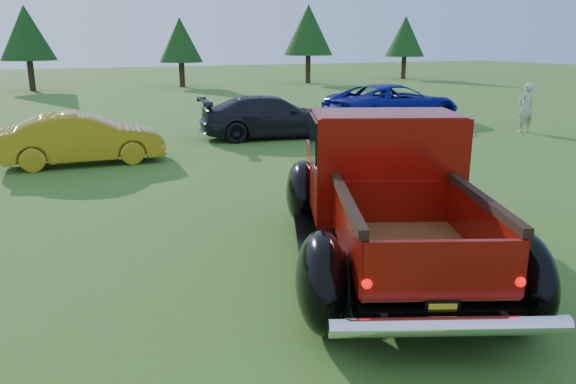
{
  "coord_description": "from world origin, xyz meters",
  "views": [
    {
      "loc": [
        -3.46,
        -6.88,
        2.98
      ],
      "look_at": [
        -0.18,
        0.2,
        0.86
      ],
      "focal_mm": 35.0,
      "sensor_mm": 36.0,
      "label": 1
    }
  ],
  "objects_px": {
    "tree_far_east": "(405,37)",
    "tree_east": "(308,30)",
    "tree_mid_left": "(26,33)",
    "spectator": "(526,108)",
    "pickup_truck": "(383,189)",
    "show_car_yellow": "(83,138)",
    "show_car_grey": "(272,117)",
    "show_car_blue": "(393,104)",
    "tree_mid_right": "(180,40)"
  },
  "relations": [
    {
      "from": "tree_mid_right",
      "to": "spectator",
      "type": "distance_m",
      "value": 24.06
    },
    {
      "from": "tree_mid_right",
      "to": "show_car_blue",
      "type": "distance_m",
      "value": 19.96
    },
    {
      "from": "tree_far_east",
      "to": "tree_east",
      "type": "bearing_deg",
      "value": -173.66
    },
    {
      "from": "pickup_truck",
      "to": "tree_far_east",
      "type": "bearing_deg",
      "value": 76.51
    },
    {
      "from": "tree_mid_left",
      "to": "spectator",
      "type": "bearing_deg",
      "value": -59.2
    },
    {
      "from": "tree_east",
      "to": "pickup_truck",
      "type": "xyz_separation_m",
      "value": [
        -14.08,
        -30.07,
        -2.69
      ]
    },
    {
      "from": "pickup_truck",
      "to": "show_car_grey",
      "type": "bearing_deg",
      "value": 98.56
    },
    {
      "from": "pickup_truck",
      "to": "show_car_grey",
      "type": "relative_size",
      "value": 1.3
    },
    {
      "from": "tree_far_east",
      "to": "show_car_blue",
      "type": "distance_m",
      "value": 25.34
    },
    {
      "from": "show_car_yellow",
      "to": "tree_east",
      "type": "bearing_deg",
      "value": -34.96
    },
    {
      "from": "pickup_truck",
      "to": "show_car_blue",
      "type": "xyz_separation_m",
      "value": [
        7.9,
        10.94,
        -0.25
      ]
    },
    {
      "from": "tree_far_east",
      "to": "show_car_yellow",
      "type": "distance_m",
      "value": 34.9
    },
    {
      "from": "show_car_grey",
      "to": "spectator",
      "type": "relative_size",
      "value": 2.76
    },
    {
      "from": "tree_far_east",
      "to": "show_car_yellow",
      "type": "xyz_separation_m",
      "value": [
        -26.28,
        -22.81,
        -2.61
      ]
    },
    {
      "from": "tree_mid_left",
      "to": "show_car_yellow",
      "type": "height_order",
      "value": "tree_mid_left"
    },
    {
      "from": "tree_far_east",
      "to": "show_car_blue",
      "type": "xyz_separation_m",
      "value": [
        -15.18,
        -20.13,
        -2.53
      ]
    },
    {
      "from": "pickup_truck",
      "to": "show_car_yellow",
      "type": "distance_m",
      "value": 8.87
    },
    {
      "from": "tree_mid_right",
      "to": "pickup_truck",
      "type": "relative_size",
      "value": 0.75
    },
    {
      "from": "pickup_truck",
      "to": "show_car_blue",
      "type": "relative_size",
      "value": 1.13
    },
    {
      "from": "tree_mid_right",
      "to": "tree_mid_left",
      "type": "bearing_deg",
      "value": 173.66
    },
    {
      "from": "tree_far_east",
      "to": "spectator",
      "type": "relative_size",
      "value": 2.95
    },
    {
      "from": "spectator",
      "to": "tree_mid_left",
      "type": "bearing_deg",
      "value": -56.08
    },
    {
      "from": "show_car_grey",
      "to": "spectator",
      "type": "xyz_separation_m",
      "value": [
        8.0,
        -2.67,
        0.16
      ]
    },
    {
      "from": "tree_east",
      "to": "tree_far_east",
      "type": "xyz_separation_m",
      "value": [
        9.0,
        1.0,
        -0.41
      ]
    },
    {
      "from": "tree_east",
      "to": "tree_mid_right",
      "type": "bearing_deg",
      "value": 176.82
    },
    {
      "from": "tree_mid_left",
      "to": "pickup_truck",
      "type": "relative_size",
      "value": 0.86
    },
    {
      "from": "show_car_yellow",
      "to": "tree_mid_right",
      "type": "bearing_deg",
      "value": -16.94
    },
    {
      "from": "tree_mid_left",
      "to": "tree_east",
      "type": "bearing_deg",
      "value": -4.76
    },
    {
      "from": "tree_mid_left",
      "to": "tree_east",
      "type": "xyz_separation_m",
      "value": [
        18.0,
        -1.5,
        0.27
      ]
    },
    {
      "from": "pickup_truck",
      "to": "show_car_yellow",
      "type": "bearing_deg",
      "value": 134.34
    },
    {
      "from": "tree_east",
      "to": "pickup_truck",
      "type": "relative_size",
      "value": 0.93
    },
    {
      "from": "tree_mid_right",
      "to": "tree_east",
      "type": "relative_size",
      "value": 0.81
    },
    {
      "from": "tree_far_east",
      "to": "show_car_yellow",
      "type": "bearing_deg",
      "value": -139.05
    },
    {
      "from": "show_car_blue",
      "to": "tree_far_east",
      "type": "bearing_deg",
      "value": -41.16
    },
    {
      "from": "show_car_grey",
      "to": "show_car_blue",
      "type": "height_order",
      "value": "show_car_blue"
    },
    {
      "from": "spectator",
      "to": "tree_far_east",
      "type": "bearing_deg",
      "value": -114.56
    },
    {
      "from": "show_car_yellow",
      "to": "show_car_blue",
      "type": "xyz_separation_m",
      "value": [
        11.11,
        2.68,
        0.08
      ]
    },
    {
      "from": "show_car_blue",
      "to": "pickup_truck",
      "type": "bearing_deg",
      "value": 140.01
    },
    {
      "from": "tree_mid_left",
      "to": "spectator",
      "type": "xyz_separation_m",
      "value": [
        14.5,
        -24.32,
        -2.57
      ]
    },
    {
      "from": "tree_mid_left",
      "to": "show_car_grey",
      "type": "relative_size",
      "value": 1.11
    },
    {
      "from": "pickup_truck",
      "to": "tree_mid_left",
      "type": "bearing_deg",
      "value": 120.2
    },
    {
      "from": "tree_mid_left",
      "to": "show_car_blue",
      "type": "distance_m",
      "value": 23.93
    },
    {
      "from": "tree_east",
      "to": "show_car_grey",
      "type": "height_order",
      "value": "tree_east"
    },
    {
      "from": "tree_far_east",
      "to": "spectator",
      "type": "bearing_deg",
      "value": -117.69
    },
    {
      "from": "tree_east",
      "to": "show_car_yellow",
      "type": "xyz_separation_m",
      "value": [
        -17.28,
        -21.81,
        -3.02
      ]
    },
    {
      "from": "tree_far_east",
      "to": "pickup_truck",
      "type": "distance_m",
      "value": 38.77
    },
    {
      "from": "tree_far_east",
      "to": "show_car_grey",
      "type": "height_order",
      "value": "tree_far_east"
    },
    {
      "from": "tree_mid_left",
      "to": "spectator",
      "type": "relative_size",
      "value": 3.07
    },
    {
      "from": "tree_mid_right",
      "to": "show_car_yellow",
      "type": "bearing_deg",
      "value": -110.37
    },
    {
      "from": "tree_mid_left",
      "to": "pickup_truck",
      "type": "xyz_separation_m",
      "value": [
        3.92,
        -31.57,
        -2.42
      ]
    }
  ]
}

